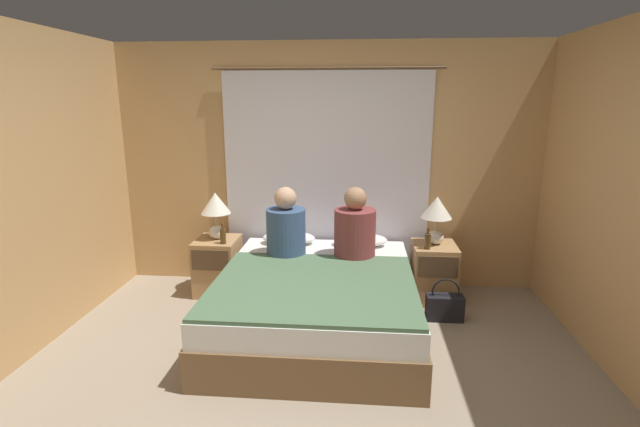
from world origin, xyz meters
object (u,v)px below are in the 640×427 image
at_px(lamp_left, 216,208).
at_px(pillow_left, 289,238).
at_px(beer_bottle_on_left_stand, 223,236).
at_px(nightstand_left, 218,266).
at_px(pillow_right, 360,240).
at_px(lamp_right, 436,212).
at_px(bed, 317,302).
at_px(person_left_in_bed, 286,228).
at_px(beer_bottle_on_right_stand, 428,241).
at_px(person_right_in_bed, 355,230).
at_px(handbag_on_floor, 445,306).
at_px(nightstand_right, 433,272).

distance_m(lamp_left, pillow_left, 0.79).
bearing_deg(beer_bottle_on_left_stand, pillow_left, 20.31).
bearing_deg(nightstand_left, beer_bottle_on_left_stand, -49.95).
height_order(pillow_right, beer_bottle_on_left_stand, beer_bottle_on_left_stand).
bearing_deg(lamp_right, bed, -145.36).
bearing_deg(bed, lamp_left, 145.36).
bearing_deg(lamp_right, nightstand_left, -179.11).
xyz_separation_m(lamp_left, pillow_right, (1.45, 0.06, -0.31)).
distance_m(lamp_left, lamp_right, 2.17).
height_order(person_left_in_bed, beer_bottle_on_right_stand, person_left_in_bed).
xyz_separation_m(nightstand_left, pillow_left, (0.72, 0.10, 0.28)).
bearing_deg(pillow_left, lamp_right, -2.46).
height_order(beer_bottle_on_left_stand, beer_bottle_on_right_stand, same).
bearing_deg(person_right_in_bed, bed, -124.37).
distance_m(nightstand_left, handbag_on_floor, 2.26).
bearing_deg(pillow_left, person_left_in_bed, -84.86).
bearing_deg(lamp_left, person_left_in_bed, -21.57).
xyz_separation_m(bed, lamp_left, (-1.09, 0.75, 0.63)).
bearing_deg(handbag_on_floor, pillow_left, 160.29).
bearing_deg(beer_bottle_on_left_stand, nightstand_left, 130.05).
height_order(pillow_left, handbag_on_floor, pillow_left).
relative_size(nightstand_right, person_left_in_bed, 0.86).
height_order(lamp_right, person_left_in_bed, person_left_in_bed).
relative_size(nightstand_left, handbag_on_floor, 1.44).
distance_m(nightstand_left, person_left_in_bed, 0.94).
xyz_separation_m(pillow_right, beer_bottle_on_right_stand, (0.63, -0.23, 0.08)).
bearing_deg(nightstand_left, person_left_in_bed, -19.32).
bearing_deg(pillow_right, person_right_in_bed, -98.55).
bearing_deg(person_right_in_bed, person_left_in_bed, 180.00).
bearing_deg(bed, beer_bottle_on_right_stand, 30.53).
height_order(nightstand_left, handbag_on_floor, nightstand_left).
bearing_deg(bed, person_right_in_bed, 55.63).
relative_size(person_left_in_bed, beer_bottle_on_right_stand, 3.14).
height_order(lamp_right, beer_bottle_on_right_stand, lamp_right).
relative_size(bed, pillow_left, 3.74).
xyz_separation_m(nightstand_left, lamp_right, (2.17, 0.03, 0.60)).
distance_m(nightstand_right, handbag_on_floor, 0.47).
height_order(nightstand_left, lamp_left, lamp_left).
height_order(pillow_left, person_right_in_bed, person_right_in_bed).
xyz_separation_m(pillow_left, person_right_in_bed, (0.67, -0.36, 0.21)).
relative_size(nightstand_right, beer_bottle_on_right_stand, 2.72).
height_order(lamp_right, beer_bottle_on_left_stand, lamp_right).
xyz_separation_m(pillow_left, handbag_on_floor, (1.49, -0.53, -0.44)).
distance_m(nightstand_right, lamp_left, 2.25).
relative_size(nightstand_left, person_left_in_bed, 0.86).
relative_size(pillow_right, handbag_on_floor, 1.36).
relative_size(nightstand_right, lamp_right, 1.19).
distance_m(pillow_right, person_right_in_bed, 0.42).
relative_size(lamp_left, handbag_on_floor, 1.21).
distance_m(lamp_right, pillow_right, 0.79).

